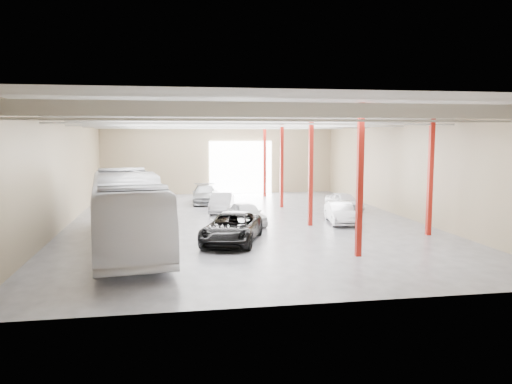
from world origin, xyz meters
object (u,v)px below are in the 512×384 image
object	(u,v)px
black_sedan	(232,228)
car_right_far	(344,201)
car_row_a	(246,213)
car_row_c	(205,194)
car_right_near	(340,213)
car_row_b	(222,203)
coach_bus	(127,210)

from	to	relation	value
black_sedan	car_right_far	world-z (taller)	black_sedan
black_sedan	car_row_a	xyz separation A→B (m)	(1.56, 5.20, -0.08)
black_sedan	car_row_c	size ratio (longest dim) A/B	1.11
car_right_far	car_right_near	bearing A→B (deg)	-119.75
black_sedan	car_row_b	xyz separation A→B (m)	(0.56, 10.40, -0.07)
black_sedan	car_row_c	bearing A→B (deg)	109.36
car_row_b	car_row_a	bearing A→B (deg)	-67.92
black_sedan	car_right_near	xyz separation A→B (m)	(7.48, 4.60, -0.10)
car_row_a	car_right_far	distance (m)	9.27
black_sedan	car_row_c	world-z (taller)	black_sedan
black_sedan	coach_bus	bearing A→B (deg)	-160.44
car_row_b	black_sedan	bearing A→B (deg)	-81.87
car_right_near	car_row_a	bearing A→B (deg)	-177.49
coach_bus	black_sedan	distance (m)	5.34
car_row_a	car_right_near	xyz separation A→B (m)	(5.92, -0.60, -0.02)
car_row_a	car_right_near	world-z (taller)	car_row_a
car_row_c	car_right_far	distance (m)	11.47
car_row_c	black_sedan	bearing A→B (deg)	-86.07
car_row_c	car_right_far	size ratio (longest dim) A/B	1.29
black_sedan	car_row_b	bearing A→B (deg)	105.25
car_row_b	car_row_c	size ratio (longest dim) A/B	0.86
black_sedan	car_row_b	distance (m)	10.42
coach_bus	black_sedan	world-z (taller)	coach_bus
black_sedan	car_right_far	bearing A→B (deg)	63.89
coach_bus	car_row_a	bearing A→B (deg)	30.56
car_row_b	car_right_near	world-z (taller)	car_row_b
car_row_c	car_right_far	world-z (taller)	car_row_c
coach_bus	car_right_near	distance (m)	13.61
car_right_near	car_right_far	distance (m)	5.62
car_right_far	coach_bus	bearing A→B (deg)	-153.73
car_right_near	car_right_far	world-z (taller)	car_right_near
coach_bus	car_row_a	xyz separation A→B (m)	(6.79, 5.31, -1.17)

